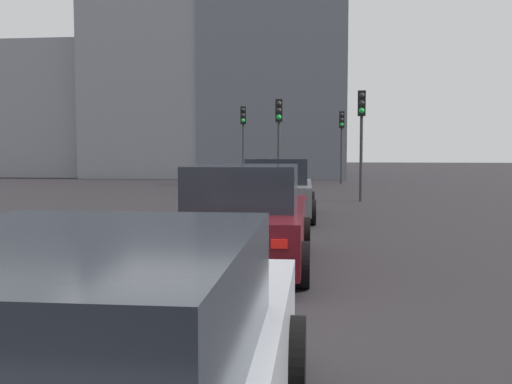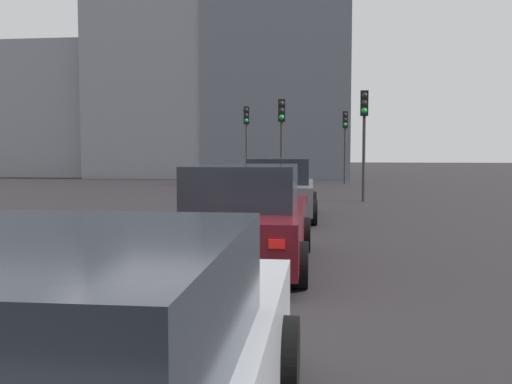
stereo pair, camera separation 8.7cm
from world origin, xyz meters
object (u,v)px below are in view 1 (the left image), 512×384
at_px(car_grey_lead, 278,190).
at_px(traffic_light_far_left, 361,122).
at_px(car_maroon_second, 245,218).
at_px(traffic_light_far_right, 279,126).
at_px(traffic_light_near_left, 243,129).
at_px(traffic_light_near_right, 342,132).

bearing_deg(car_grey_lead, traffic_light_far_left, -26.66).
xyz_separation_m(car_grey_lead, car_maroon_second, (-6.57, 0.03, -0.00)).
xyz_separation_m(car_maroon_second, traffic_light_far_right, (14.08, 0.52, 2.01)).
bearing_deg(traffic_light_far_left, car_grey_lead, -20.20).
distance_m(car_maroon_second, traffic_light_near_left, 20.82).
relative_size(car_maroon_second, traffic_light_near_left, 1.12).
distance_m(traffic_light_near_right, traffic_light_far_right, 9.29).
xyz_separation_m(car_grey_lead, traffic_light_far_left, (5.47, -2.58, 2.08)).
relative_size(traffic_light_near_left, traffic_light_far_left, 1.03).
bearing_deg(traffic_light_near_right, traffic_light_far_right, -14.83).
bearing_deg(traffic_light_near_left, traffic_light_far_right, 16.06).
distance_m(car_grey_lead, traffic_light_near_right, 16.66).
bearing_deg(car_maroon_second, traffic_light_near_right, -6.67).
relative_size(car_grey_lead, traffic_light_far_left, 1.14).
xyz_separation_m(car_maroon_second, traffic_light_near_left, (20.51, 2.83, 2.15)).
bearing_deg(traffic_light_near_left, traffic_light_near_right, 111.81).
distance_m(car_grey_lead, traffic_light_far_right, 7.80).
height_order(traffic_light_near_left, traffic_light_near_right, traffic_light_near_left).
height_order(car_grey_lead, traffic_light_near_left, traffic_light_near_left).
relative_size(traffic_light_far_left, traffic_light_far_right, 1.02).
height_order(car_grey_lead, traffic_light_far_right, traffic_light_far_right).
relative_size(car_maroon_second, traffic_light_far_left, 1.15).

